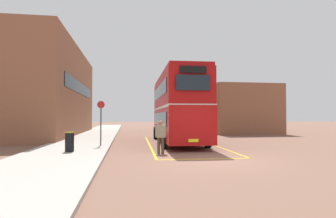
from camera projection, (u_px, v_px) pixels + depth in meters
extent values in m
plane|color=brown|center=(164.00, 136.00, 25.86)|extent=(135.60, 135.60, 0.00)
cube|color=#A39E93|center=(97.00, 134.00, 27.25)|extent=(4.00, 57.60, 0.14)
cube|color=brown|center=(45.00, 92.00, 26.65)|extent=(6.66, 18.98, 8.48)
cube|color=#19232D|center=(81.00, 88.00, 27.17)|extent=(0.06, 14.42, 1.10)
cube|color=brown|center=(223.00, 111.00, 35.91)|extent=(7.11, 17.54, 5.28)
cube|color=#19232D|center=(196.00, 108.00, 35.37)|extent=(0.06, 13.33, 1.10)
cylinder|color=black|center=(156.00, 133.00, 22.34)|extent=(0.31, 1.01, 1.00)
cylinder|color=black|center=(187.00, 133.00, 22.65)|extent=(0.31, 1.01, 1.00)
cylinder|color=black|center=(164.00, 140.00, 15.76)|extent=(0.31, 1.01, 1.00)
cylinder|color=black|center=(208.00, 139.00, 16.07)|extent=(0.31, 1.01, 1.00)
cube|color=#A80F0F|center=(177.00, 123.00, 19.23)|extent=(2.89, 10.77, 2.10)
cube|color=#A80F0F|center=(177.00, 93.00, 19.29)|extent=(2.88, 10.56, 2.10)
cube|color=#A80F0F|center=(177.00, 77.00, 19.32)|extent=(2.78, 10.44, 0.20)
cube|color=white|center=(177.00, 108.00, 19.26)|extent=(2.92, 10.66, 0.14)
cube|color=#19232D|center=(159.00, 119.00, 19.09)|extent=(0.33, 8.76, 0.84)
cube|color=#19232D|center=(159.00, 92.00, 19.14)|extent=(0.33, 8.76, 0.84)
cube|color=#19232D|center=(195.00, 119.00, 19.39)|extent=(0.33, 8.76, 0.84)
cube|color=#19232D|center=(195.00, 92.00, 19.44)|extent=(0.33, 8.76, 0.84)
cube|color=#19232D|center=(193.00, 83.00, 13.97)|extent=(1.77, 0.10, 0.80)
cube|color=black|center=(193.00, 69.00, 13.99)|extent=(1.39, 0.09, 0.36)
cube|color=#19232D|center=(168.00, 117.00, 24.57)|extent=(2.03, 0.11, 1.00)
cube|color=yellow|center=(193.00, 140.00, 13.89)|extent=(0.52, 0.05, 0.16)
cylinder|color=black|center=(170.00, 127.00, 37.36)|extent=(0.32, 0.93, 0.92)
cylinder|color=black|center=(188.00, 127.00, 37.58)|extent=(0.32, 0.93, 0.92)
cylinder|color=black|center=(173.00, 128.00, 32.53)|extent=(0.32, 0.93, 0.92)
cylinder|color=black|center=(194.00, 128.00, 32.75)|extent=(0.32, 0.93, 0.92)
cube|color=#1E512D|center=(181.00, 118.00, 35.08)|extent=(2.93, 8.22, 2.60)
cube|color=silver|center=(181.00, 108.00, 35.12)|extent=(2.76, 7.89, 0.12)
cube|color=#19232D|center=(172.00, 116.00, 34.98)|extent=(0.44, 6.46, 0.96)
cube|color=#19232D|center=(190.00, 116.00, 35.20)|extent=(0.44, 6.46, 0.96)
cube|color=#19232D|center=(177.00, 116.00, 39.14)|extent=(1.94, 0.16, 1.10)
cylinder|color=#473828|center=(163.00, 146.00, 13.53)|extent=(0.14, 0.14, 0.81)
cylinder|color=#473828|center=(159.00, 146.00, 13.58)|extent=(0.14, 0.14, 0.81)
cube|color=gray|center=(161.00, 132.00, 13.57)|extent=(0.52, 0.38, 0.60)
cylinder|color=gray|center=(165.00, 131.00, 13.52)|extent=(0.09, 0.09, 0.57)
cylinder|color=gray|center=(156.00, 131.00, 13.63)|extent=(0.09, 0.09, 0.57)
sphere|color=#8C6647|center=(161.00, 123.00, 13.57)|extent=(0.22, 0.22, 0.22)
cylinder|color=black|center=(70.00, 142.00, 13.24)|extent=(0.42, 0.42, 0.92)
cylinder|color=olive|center=(70.00, 132.00, 13.26)|extent=(0.45, 0.45, 0.04)
cylinder|color=#4C4C51|center=(101.00, 124.00, 16.11)|extent=(0.08, 0.08, 2.60)
cylinder|color=red|center=(101.00, 105.00, 16.14)|extent=(0.44, 0.12, 0.44)
cube|color=gold|center=(149.00, 145.00, 17.89)|extent=(0.55, 12.69, 0.01)
cube|color=gold|center=(211.00, 144.00, 18.38)|extent=(0.55, 12.69, 0.01)
cube|color=gold|center=(204.00, 159.00, 11.84)|extent=(4.25, 0.26, 0.01)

